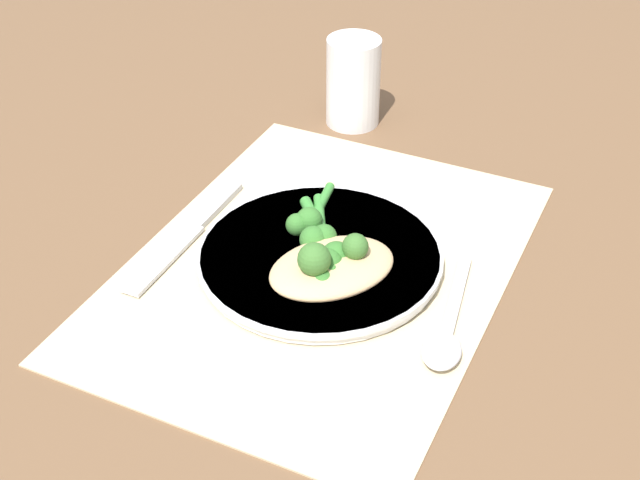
% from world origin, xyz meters
% --- Properties ---
extents(ground_plane, '(3.00, 3.00, 0.00)m').
position_xyz_m(ground_plane, '(0.00, 0.00, 0.00)').
color(ground_plane, brown).
extents(placemat, '(0.47, 0.35, 0.00)m').
position_xyz_m(placemat, '(0.00, 0.00, 0.00)').
color(placemat, beige).
rests_on(placemat, ground_plane).
extents(plate, '(0.24, 0.24, 0.01)m').
position_xyz_m(plate, '(0.00, 0.00, 0.01)').
color(plate, white).
rests_on(plate, placemat).
extents(chicken_fillet, '(0.15, 0.14, 0.02)m').
position_xyz_m(chicken_fillet, '(-0.03, -0.03, 0.03)').
color(chicken_fillet, tan).
rests_on(chicken_fillet, plate).
extents(pesto_dollop_primary, '(0.03, 0.03, 0.03)m').
position_xyz_m(pesto_dollop_primary, '(-0.05, -0.02, 0.05)').
color(pesto_dollop_primary, '#3D702D').
rests_on(pesto_dollop_primary, chicken_fillet).
extents(pesto_dollop_secondary, '(0.02, 0.02, 0.02)m').
position_xyz_m(pesto_dollop_secondary, '(-0.01, -0.04, 0.05)').
color(pesto_dollop_secondary, '#3D702D').
rests_on(pesto_dollop_secondary, chicken_fillet).
extents(broccoli_stalk_left, '(0.12, 0.09, 0.02)m').
position_xyz_m(broccoli_stalk_left, '(-0.03, -0.02, 0.03)').
color(broccoli_stalk_left, '#3D8E38').
rests_on(broccoli_stalk_left, plate).
extents(broccoli_stalk_right, '(0.12, 0.10, 0.03)m').
position_xyz_m(broccoli_stalk_right, '(-0.01, -0.02, 0.03)').
color(broccoli_stalk_right, '#3D8E38').
rests_on(broccoli_stalk_right, plate).
extents(broccoli_stalk_front, '(0.10, 0.05, 0.03)m').
position_xyz_m(broccoli_stalk_front, '(0.01, 0.01, 0.03)').
color(broccoli_stalk_front, '#3D8E38').
rests_on(broccoli_stalk_front, plate).
extents(broccoli_stalk_rear, '(0.10, 0.03, 0.03)m').
position_xyz_m(broccoli_stalk_rear, '(0.03, 0.03, 0.03)').
color(broccoli_stalk_rear, '#3D8E38').
rests_on(broccoli_stalk_rear, plate).
extents(knife, '(0.21, 0.02, 0.01)m').
position_xyz_m(knife, '(-0.01, 0.14, 0.01)').
color(knife, silver).
rests_on(knife, placemat).
extents(spoon, '(0.17, 0.05, 0.01)m').
position_xyz_m(spoon, '(-0.05, -0.15, 0.01)').
color(spoon, silver).
rests_on(spoon, placemat).
extents(water_glass, '(0.07, 0.07, 0.11)m').
position_xyz_m(water_glass, '(0.28, 0.09, 0.05)').
color(water_glass, white).
rests_on(water_glass, ground_plane).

